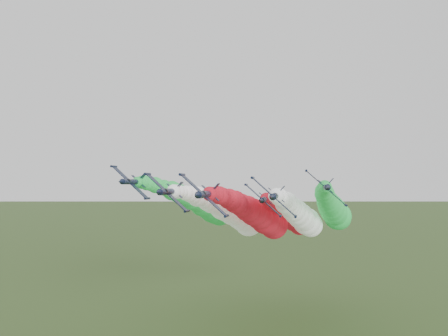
{
  "coord_description": "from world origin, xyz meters",
  "views": [
    {
      "loc": [
        12.61,
        -74.05,
        39.43
      ],
      "look_at": [
        -1.89,
        6.82,
        42.49
      ],
      "focal_mm": 35.0,
      "sensor_mm": 36.0,
      "label": 1
    }
  ],
  "objects_px": {
    "jet_trail": "(289,215)",
    "jet_outer_left": "(202,205)",
    "jet_outer_right": "(333,209)",
    "jet_inner_right": "(300,216)",
    "jet_lead": "(259,216)",
    "jet_inner_left": "(232,213)"
  },
  "relations": [
    {
      "from": "jet_trail",
      "to": "jet_outer_left",
      "type": "bearing_deg",
      "value": -167.05
    },
    {
      "from": "jet_outer_left",
      "to": "jet_outer_right",
      "type": "relative_size",
      "value": 1.0
    },
    {
      "from": "jet_inner_right",
      "to": "jet_outer_left",
      "type": "xyz_separation_m",
      "value": [
        -29.93,
        11.42,
        2.19
      ]
    },
    {
      "from": "jet_outer_right",
      "to": "jet_trail",
      "type": "height_order",
      "value": "jet_outer_right"
    },
    {
      "from": "jet_inner_right",
      "to": "jet_outer_left",
      "type": "distance_m",
      "value": 32.11
    },
    {
      "from": "jet_inner_right",
      "to": "jet_outer_left",
      "type": "bearing_deg",
      "value": 159.11
    },
    {
      "from": "jet_outer_left",
      "to": "jet_trail",
      "type": "height_order",
      "value": "jet_outer_left"
    },
    {
      "from": "jet_lead",
      "to": "jet_inner_left",
      "type": "distance_m",
      "value": 10.66
    },
    {
      "from": "jet_inner_right",
      "to": "jet_trail",
      "type": "distance_m",
      "value": 17.89
    },
    {
      "from": "jet_inner_left",
      "to": "jet_outer_left",
      "type": "distance_m",
      "value": 15.33
    },
    {
      "from": "jet_inner_right",
      "to": "jet_outer_left",
      "type": "relative_size",
      "value": 0.99
    },
    {
      "from": "jet_lead",
      "to": "jet_inner_left",
      "type": "bearing_deg",
      "value": 140.09
    },
    {
      "from": "jet_inner_left",
      "to": "jet_outer_right",
      "type": "bearing_deg",
      "value": 19.59
    },
    {
      "from": "jet_inner_left",
      "to": "jet_outer_right",
      "type": "xyz_separation_m",
      "value": [
        28.23,
        10.05,
        0.98
      ]
    },
    {
      "from": "jet_lead",
      "to": "jet_outer_left",
      "type": "distance_m",
      "value": 25.94
    },
    {
      "from": "jet_outer_right",
      "to": "jet_lead",
      "type": "bearing_deg",
      "value": -139.91
    },
    {
      "from": "jet_inner_left",
      "to": "jet_inner_right",
      "type": "xyz_separation_m",
      "value": [
        18.83,
        -1.0,
        -0.39
      ]
    },
    {
      "from": "jet_trail",
      "to": "jet_outer_right",
      "type": "bearing_deg",
      "value": -26.9
    },
    {
      "from": "jet_trail",
      "to": "jet_inner_left",
      "type": "bearing_deg",
      "value": -133.09
    },
    {
      "from": "jet_inner_left",
      "to": "jet_trail",
      "type": "height_order",
      "value": "jet_inner_left"
    },
    {
      "from": "jet_lead",
      "to": "jet_inner_right",
      "type": "height_order",
      "value": "jet_lead"
    },
    {
      "from": "jet_inner_left",
      "to": "jet_outer_left",
      "type": "height_order",
      "value": "jet_outer_left"
    }
  ]
}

